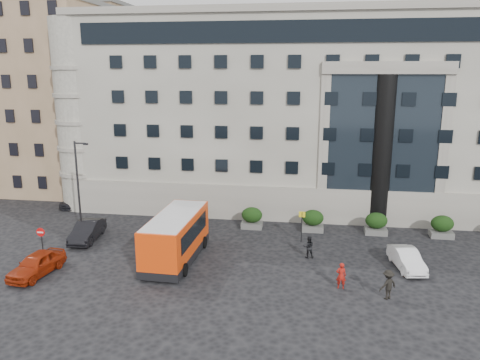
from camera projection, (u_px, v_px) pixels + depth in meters
The scene contains 23 objects.
ground at pixel (222, 263), 33.14m from camera, with size 120.00×120.00×0.00m, color black.
civic_building at pixel (312, 110), 51.35m from camera, with size 44.00×24.00×18.00m, color gray.
entrance_column at pixel (382, 152), 39.81m from camera, with size 1.80×1.80×13.00m, color black.
apartment_near at pixel (47, 99), 53.49m from camera, with size 14.00×14.00×20.00m, color #8B6F51.
apartment_far at pixel (93, 85), 71.01m from camera, with size 13.00×13.00×22.00m, color brown.
hedge_a at pixel (193, 215), 41.00m from camera, with size 1.80×1.26×1.84m.
hedge_b at pixel (252, 218), 40.25m from camera, with size 1.80×1.26×1.84m.
hedge_c at pixel (313, 220), 39.51m from camera, with size 1.80×1.26×1.84m.
hedge_d at pixel (376, 223), 38.76m from camera, with size 1.80×1.26×1.84m.
hedge_e at pixel (442, 226), 38.01m from camera, with size 1.80×1.26×1.84m.
street_lamp at pixel (79, 187), 36.72m from camera, with size 1.16×0.18×8.00m.
bus_stop_sign at pixel (302, 221), 36.75m from camera, with size 0.50×0.08×2.52m.
no_entry_sign at pixel (41, 237), 33.62m from camera, with size 0.64×0.16×2.32m.
minibus at pixel (176, 235), 33.32m from camera, with size 3.22×8.13×3.36m.
red_truck at pixel (113, 176), 52.80m from camera, with size 3.04×5.97×3.13m.
parked_car_a at pixel (37, 264), 31.09m from camera, with size 1.80×4.47×1.52m, color #95240A.
parked_car_b at pixel (87, 231), 37.44m from camera, with size 1.64×4.70×1.55m, color black.
parked_car_c at pixel (77, 200), 46.84m from camera, with size 1.72×4.24×1.23m, color black.
parked_car_d at pixel (86, 193), 48.79m from camera, with size 2.54×5.51×1.53m, color black.
white_taxi at pixel (407, 259), 32.11m from camera, with size 1.45×4.16×1.37m, color white.
pedestrian_a at pixel (341, 276), 29.13m from camera, with size 0.62×0.41×1.71m, color #A41710.
pedestrian_b at pixel (309, 247), 33.92m from camera, with size 0.80×0.62×1.64m, color black.
pedestrian_c at pixel (388, 285), 27.79m from camera, with size 1.19×0.68×1.84m, color black.
Camera 1 is at (5.85, -30.33, 13.43)m, focal length 35.00 mm.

